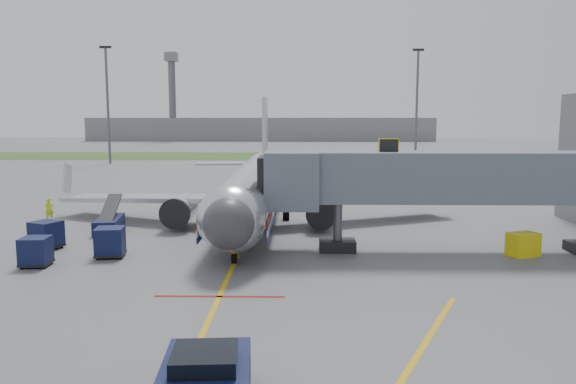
{
  "coord_description": "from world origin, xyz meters",
  "views": [
    {
      "loc": [
        3.66,
        -28.74,
        8.15
      ],
      "look_at": [
        2.9,
        8.34,
        3.2
      ],
      "focal_mm": 35.0,
      "sensor_mm": 36.0,
      "label": 1
    }
  ],
  "objects_px": {
    "pushback_tug": "(205,384)",
    "ramp_worker": "(49,210)",
    "belt_loader": "(109,223)",
    "airliner": "(253,187)"
  },
  "relations": [
    {
      "from": "pushback_tug",
      "to": "ramp_worker",
      "type": "xyz_separation_m",
      "value": [
        -17.19,
        28.6,
        0.19
      ]
    },
    {
      "from": "pushback_tug",
      "to": "belt_loader",
      "type": "bearing_deg",
      "value": 114.24
    },
    {
      "from": "pushback_tug",
      "to": "ramp_worker",
      "type": "bearing_deg",
      "value": 121.01
    },
    {
      "from": "belt_loader",
      "to": "ramp_worker",
      "type": "bearing_deg",
      "value": 146.38
    },
    {
      "from": "airliner",
      "to": "ramp_worker",
      "type": "bearing_deg",
      "value": -178.04
    },
    {
      "from": "pushback_tug",
      "to": "ramp_worker",
      "type": "distance_m",
      "value": 33.37
    },
    {
      "from": "airliner",
      "to": "ramp_worker",
      "type": "distance_m",
      "value": 16.27
    },
    {
      "from": "airliner",
      "to": "belt_loader",
      "type": "height_order",
      "value": "airliner"
    },
    {
      "from": "pushback_tug",
      "to": "ramp_worker",
      "type": "height_order",
      "value": "ramp_worker"
    },
    {
      "from": "pushback_tug",
      "to": "ramp_worker",
      "type": "relative_size",
      "value": 2.37
    }
  ]
}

